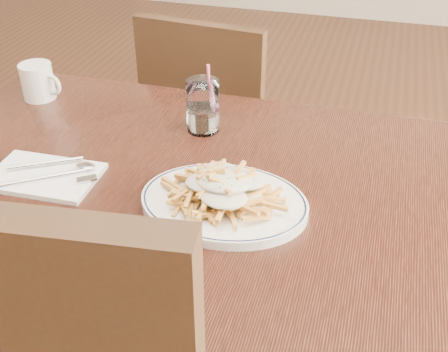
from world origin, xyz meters
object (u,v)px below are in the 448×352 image
(fries_plate, at_px, (224,203))
(coffee_mug, at_px, (38,82))
(table, at_px, (182,211))
(water_glass, at_px, (203,109))
(loaded_fries, at_px, (224,184))
(chair_far, at_px, (213,125))

(fries_plate, relative_size, coffee_mug, 3.02)
(table, distance_m, coffee_mug, 0.54)
(fries_plate, xyz_separation_m, water_glass, (-0.13, 0.27, 0.04))
(fries_plate, relative_size, loaded_fries, 1.49)
(chair_far, distance_m, fries_plate, 0.85)
(table, xyz_separation_m, fries_plate, (0.11, -0.07, 0.09))
(coffee_mug, bearing_deg, chair_far, 54.34)
(water_glass, xyz_separation_m, coffee_mug, (-0.45, 0.04, -0.01))
(chair_far, distance_m, water_glass, 0.59)
(fries_plate, bearing_deg, coffee_mug, 151.15)
(table, distance_m, fries_plate, 0.16)
(table, bearing_deg, water_glass, 95.29)
(loaded_fries, bearing_deg, fries_plate, -26.57)
(table, height_order, fries_plate, fries_plate)
(water_glass, relative_size, coffee_mug, 1.43)
(table, xyz_separation_m, coffee_mug, (-0.46, 0.25, 0.12))
(table, relative_size, fries_plate, 3.51)
(fries_plate, bearing_deg, water_glass, 115.18)
(chair_far, xyz_separation_m, coffee_mug, (-0.32, -0.44, 0.31))
(chair_far, xyz_separation_m, water_glass, (0.13, -0.48, 0.31))
(chair_far, relative_size, coffee_mug, 7.62)
(fries_plate, bearing_deg, table, 149.00)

